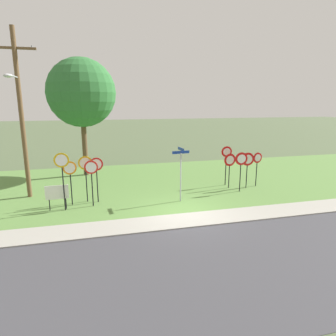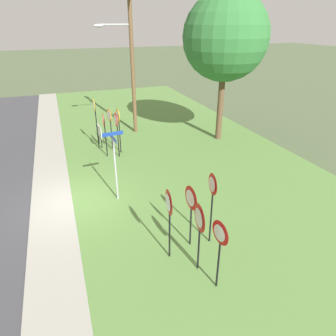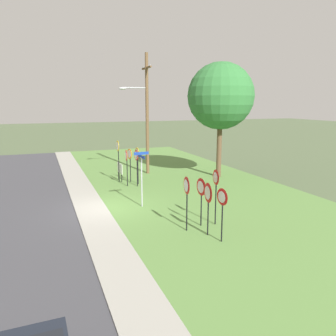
{
  "view_description": "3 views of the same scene",
  "coord_description": "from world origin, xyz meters",
  "px_view_note": "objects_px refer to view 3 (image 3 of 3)",
  "views": [
    {
      "loc": [
        -4.05,
        -12.72,
        5.28
      ],
      "look_at": [
        -0.02,
        3.07,
        1.62
      ],
      "focal_mm": 31.43,
      "sensor_mm": 36.0,
      "label": 1
    },
    {
      "loc": [
        11.23,
        0.03,
        6.7
      ],
      "look_at": [
        1.08,
        3.75,
        1.46
      ],
      "focal_mm": 32.49,
      "sensor_mm": 36.0,
      "label": 2
    },
    {
      "loc": [
        16.77,
        -3.01,
        5.45
      ],
      "look_at": [
        -0.39,
        3.55,
        1.86
      ],
      "focal_mm": 35.84,
      "sensor_mm": 36.0,
      "label": 3
    }
  ],
  "objects_px": {
    "stop_sign_far_center": "(137,158)",
    "yield_sign_far_left": "(222,203)",
    "yield_sign_far_right": "(208,197)",
    "yield_sign_center": "(201,191)",
    "utility_pole": "(145,110)",
    "notice_board": "(120,169)",
    "yield_sign_near_left": "(186,191)",
    "stop_sign_far_right": "(126,160)",
    "street_name_post": "(142,174)",
    "oak_tree_left": "(221,96)",
    "stop_sign_near_left": "(118,152)",
    "stop_sign_near_right": "(137,160)",
    "yield_sign_near_right": "(216,184)",
    "stop_sign_far_left": "(130,158)"
  },
  "relations": [
    {
      "from": "stop_sign_far_center",
      "to": "yield_sign_far_left",
      "type": "distance_m",
      "value": 10.4
    },
    {
      "from": "yield_sign_far_right",
      "to": "yield_sign_center",
      "type": "bearing_deg",
      "value": 172.85
    },
    {
      "from": "utility_pole",
      "to": "notice_board",
      "type": "relative_size",
      "value": 7.21
    },
    {
      "from": "yield_sign_near_left",
      "to": "notice_board",
      "type": "height_order",
      "value": "yield_sign_near_left"
    },
    {
      "from": "stop_sign_far_center",
      "to": "stop_sign_far_right",
      "type": "bearing_deg",
      "value": -73.32
    },
    {
      "from": "yield_sign_near_left",
      "to": "street_name_post",
      "type": "relative_size",
      "value": 0.81
    },
    {
      "from": "oak_tree_left",
      "to": "stop_sign_near_left",
      "type": "bearing_deg",
      "value": -97.07
    },
    {
      "from": "stop_sign_near_right",
      "to": "utility_pole",
      "type": "bearing_deg",
      "value": 152.32
    },
    {
      "from": "stop_sign_near_right",
      "to": "yield_sign_far_left",
      "type": "bearing_deg",
      "value": 1.73
    },
    {
      "from": "yield_sign_near_right",
      "to": "yield_sign_center",
      "type": "xyz_separation_m",
      "value": [
        -0.08,
        -0.68,
        -0.27
      ]
    },
    {
      "from": "stop_sign_far_right",
      "to": "stop_sign_far_left",
      "type": "bearing_deg",
      "value": 159.97
    },
    {
      "from": "street_name_post",
      "to": "utility_pole",
      "type": "bearing_deg",
      "value": 156.09
    },
    {
      "from": "stop_sign_near_right",
      "to": "notice_board",
      "type": "relative_size",
      "value": 1.94
    },
    {
      "from": "utility_pole",
      "to": "oak_tree_left",
      "type": "relative_size",
      "value": 1.09
    },
    {
      "from": "yield_sign_near_right",
      "to": "oak_tree_left",
      "type": "height_order",
      "value": "oak_tree_left"
    },
    {
      "from": "stop_sign_near_left",
      "to": "street_name_post",
      "type": "distance_m",
      "value": 5.94
    },
    {
      "from": "yield_sign_near_left",
      "to": "yield_sign_far_right",
      "type": "height_order",
      "value": "yield_sign_near_left"
    },
    {
      "from": "yield_sign_center",
      "to": "notice_board",
      "type": "distance_m",
      "value": 10.04
    },
    {
      "from": "yield_sign_near_right",
      "to": "street_name_post",
      "type": "relative_size",
      "value": 0.86
    },
    {
      "from": "oak_tree_left",
      "to": "notice_board",
      "type": "bearing_deg",
      "value": -99.98
    },
    {
      "from": "utility_pole",
      "to": "stop_sign_near_left",
      "type": "bearing_deg",
      "value": -51.14
    },
    {
      "from": "stop_sign_near_left",
      "to": "notice_board",
      "type": "height_order",
      "value": "stop_sign_near_left"
    },
    {
      "from": "yield_sign_center",
      "to": "utility_pole",
      "type": "xyz_separation_m",
      "value": [
        -11.69,
        1.09,
        3.25
      ]
    },
    {
      "from": "stop_sign_near_left",
      "to": "utility_pole",
      "type": "distance_m",
      "value": 4.37
    },
    {
      "from": "stop_sign_near_left",
      "to": "yield_sign_far_left",
      "type": "bearing_deg",
      "value": 7.7
    },
    {
      "from": "stop_sign_near_left",
      "to": "notice_board",
      "type": "xyz_separation_m",
      "value": [
        -0.35,
        0.18,
        -1.26
      ]
    },
    {
      "from": "stop_sign_near_left",
      "to": "yield_sign_far_left",
      "type": "xyz_separation_m",
      "value": [
        11.44,
        1.52,
        -0.5
      ]
    },
    {
      "from": "oak_tree_left",
      "to": "yield_sign_far_left",
      "type": "bearing_deg",
      "value": -28.86
    },
    {
      "from": "yield_sign_far_left",
      "to": "yield_sign_center",
      "type": "distance_m",
      "value": 1.87
    },
    {
      "from": "oak_tree_left",
      "to": "yield_sign_far_right",
      "type": "bearing_deg",
      "value": -31.68
    },
    {
      "from": "yield_sign_far_left",
      "to": "utility_pole",
      "type": "relative_size",
      "value": 0.24
    },
    {
      "from": "stop_sign_far_left",
      "to": "utility_pole",
      "type": "distance_m",
      "value": 4.42
    },
    {
      "from": "yield_sign_center",
      "to": "utility_pole",
      "type": "height_order",
      "value": "utility_pole"
    },
    {
      "from": "stop_sign_far_center",
      "to": "stop_sign_far_right",
      "type": "xyz_separation_m",
      "value": [
        0.29,
        -0.82,
        -0.08
      ]
    },
    {
      "from": "stop_sign_far_left",
      "to": "utility_pole",
      "type": "height_order",
      "value": "utility_pole"
    },
    {
      "from": "stop_sign_far_center",
      "to": "oak_tree_left",
      "type": "distance_m",
      "value": 7.46
    },
    {
      "from": "stop_sign_near_left",
      "to": "stop_sign_far_center",
      "type": "height_order",
      "value": "stop_sign_near_left"
    },
    {
      "from": "stop_sign_far_center",
      "to": "yield_sign_near_right",
      "type": "relative_size",
      "value": 0.99
    },
    {
      "from": "stop_sign_far_right",
      "to": "oak_tree_left",
      "type": "height_order",
      "value": "oak_tree_left"
    },
    {
      "from": "stop_sign_far_right",
      "to": "notice_board",
      "type": "xyz_separation_m",
      "value": [
        -1.7,
        -0.07,
        -0.9
      ]
    },
    {
      "from": "stop_sign_near_right",
      "to": "yield_sign_near_right",
      "type": "bearing_deg",
      "value": 7.49
    },
    {
      "from": "stop_sign_far_left",
      "to": "utility_pole",
      "type": "bearing_deg",
      "value": 131.84
    },
    {
      "from": "yield_sign_far_right",
      "to": "utility_pole",
      "type": "distance_m",
      "value": 13.24
    },
    {
      "from": "yield_sign_near_left",
      "to": "utility_pole",
      "type": "xyz_separation_m",
      "value": [
        -12.0,
        1.93,
        3.08
      ]
    },
    {
      "from": "stop_sign_far_right",
      "to": "yield_sign_far_left",
      "type": "height_order",
      "value": "stop_sign_far_right"
    },
    {
      "from": "stop_sign_far_left",
      "to": "stop_sign_far_right",
      "type": "bearing_deg",
      "value": -34.91
    },
    {
      "from": "stop_sign_far_left",
      "to": "yield_sign_far_left",
      "type": "distance_m",
      "value": 11.18
    },
    {
      "from": "yield_sign_center",
      "to": "yield_sign_far_right",
      "type": "bearing_deg",
      "value": -15.89
    },
    {
      "from": "yield_sign_near_right",
      "to": "yield_sign_far_right",
      "type": "relative_size",
      "value": 1.13
    },
    {
      "from": "yield_sign_far_left",
      "to": "yield_sign_far_right",
      "type": "height_order",
      "value": "yield_sign_far_right"
    }
  ]
}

